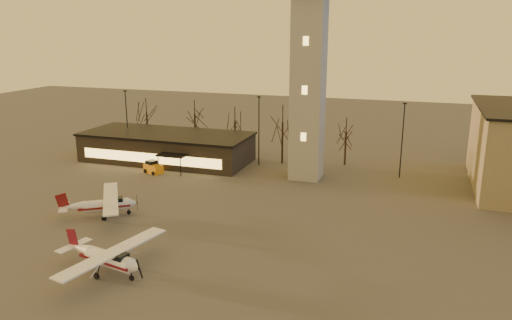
# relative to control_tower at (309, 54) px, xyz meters

# --- Properties ---
(ground) EXTENTS (220.00, 220.00, 0.00)m
(ground) POSITION_rel_control_tower_xyz_m (0.00, -30.00, -16.33)
(ground) COLOR #43403E
(ground) RESTS_ON ground
(control_tower) EXTENTS (6.80, 6.80, 32.60)m
(control_tower) POSITION_rel_control_tower_xyz_m (0.00, 0.00, 0.00)
(control_tower) COLOR #9D9A95
(control_tower) RESTS_ON ground
(terminal) EXTENTS (25.40, 12.20, 4.30)m
(terminal) POSITION_rel_control_tower_xyz_m (-21.99, 1.98, -14.17)
(terminal) COLOR black
(terminal) RESTS_ON ground
(light_poles) EXTENTS (58.50, 12.25, 10.14)m
(light_poles) POSITION_rel_control_tower_xyz_m (0.50, 1.00, -10.92)
(light_poles) COLOR black
(light_poles) RESTS_ON ground
(tree_row) EXTENTS (37.20, 9.20, 8.80)m
(tree_row) POSITION_rel_control_tower_xyz_m (-13.70, 9.16, -10.39)
(tree_row) COLOR black
(tree_row) RESTS_ON ground
(cessna_front) EXTENTS (8.83, 11.09, 3.05)m
(cessna_front) POSITION_rel_control_tower_xyz_m (-8.90, -31.85, -15.28)
(cessna_front) COLOR silver
(cessna_front) RESTS_ON ground
(cessna_rear) EXTENTS (8.86, 9.79, 3.01)m
(cessna_rear) POSITION_rel_control_tower_xyz_m (-16.87, -20.78, -15.30)
(cessna_rear) COLOR silver
(cessna_rear) RESTS_ON ground
(service_cart) EXTENTS (3.06, 2.51, 1.72)m
(service_cart) POSITION_rel_control_tower_xyz_m (-20.67, -4.59, -15.67)
(service_cart) COLOR orange
(service_cart) RESTS_ON ground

